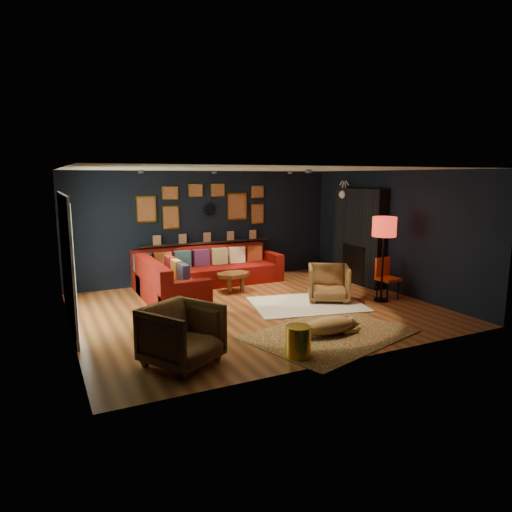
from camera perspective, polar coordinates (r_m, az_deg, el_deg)
name	(u,v)px	position (r m, az deg, el deg)	size (l,w,h in m)	color
floor	(256,309)	(8.68, 0.03, -6.62)	(6.50, 6.50, 0.00)	#9A572D
room_walls	(256,225)	(8.37, 0.03, 3.89)	(6.50, 6.50, 6.50)	black
sectional	(195,277)	(10.01, -7.69, -2.58)	(3.41, 2.69, 0.86)	maroon
ledge	(207,243)	(10.91, -6.14, 1.68)	(3.20, 0.12, 0.04)	black
gallery_wall	(205,205)	(10.85, -6.36, 6.34)	(3.15, 0.04, 1.02)	gold
sunburst_mirror	(210,210)	(10.90, -5.79, 5.80)	(0.47, 0.16, 0.47)	silver
fireplace	(359,240)	(10.85, 12.75, 1.99)	(0.31, 1.60, 2.20)	black
deer_head	(349,194)	(11.18, 11.53, 7.56)	(0.50, 0.28, 0.45)	white
sliding_door	(67,260)	(8.21, -22.55, -0.47)	(0.06, 2.80, 2.20)	white
ceiling_spots	(238,172)	(9.05, -2.22, 10.47)	(3.30, 2.50, 0.06)	black
shag_rug	(307,304)	(8.98, 6.37, -6.03)	(2.09, 1.52, 0.03)	silver
leopard_rug	(330,334)	(7.41, 9.22, -9.65)	(2.48, 1.77, 0.01)	tan
coffee_table	(233,276)	(9.88, -2.86, -2.56)	(0.84, 0.67, 0.39)	brown
pouf	(187,305)	(8.35, -8.67, -6.12)	(0.46, 0.46, 0.30)	#A3241B
armchair_left	(182,332)	(6.18, -9.25, -9.35)	(0.87, 0.81, 0.89)	#B6773D
armchair_right	(329,281)	(9.23, 9.08, -3.16)	(0.78, 0.73, 0.80)	#B6773D
gold_stool	(298,342)	(6.43, 5.28, -10.62)	(0.36, 0.36, 0.44)	gold
orange_chair	(386,275)	(9.72, 15.91, -2.26)	(0.42, 0.42, 0.83)	black
floor_lamp	(384,230)	(9.29, 15.73, 3.11)	(0.47, 0.47, 1.70)	black
dog	(329,323)	(7.34, 9.17, -8.21)	(1.21, 0.59, 0.38)	tan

